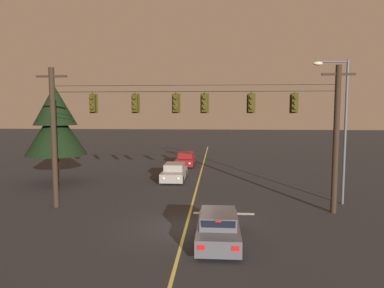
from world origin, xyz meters
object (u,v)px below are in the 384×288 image
object	(u,v)px
car_waiting_near_lane	(218,228)
traffic_light_rightmost	(251,103)
traffic_light_left_inner	(135,103)
car_oncoming_trailing	(186,159)
traffic_light_leftmost	(93,103)
car_oncoming_lead	(174,172)
tree_verge_near	(55,124)
traffic_light_right_inner	(205,103)
street_lamp_corner	(341,119)
traffic_light_centre	(176,103)
traffic_light_far_right	(295,103)

from	to	relation	value
car_waiting_near_lane	traffic_light_rightmost	bearing A→B (deg)	69.87
traffic_light_left_inner	car_oncoming_trailing	bearing A→B (deg)	85.05
traffic_light_leftmost	car_oncoming_lead	xyz separation A→B (m)	(3.64, 8.56, -5.49)
car_waiting_near_lane	car_oncoming_lead	size ratio (longest dim) A/B	0.98
traffic_light_rightmost	car_oncoming_lead	bearing A→B (deg)	122.25
traffic_light_left_inner	car_waiting_near_lane	size ratio (longest dim) A/B	0.28
tree_verge_near	traffic_light_right_inner	bearing A→B (deg)	-29.76
traffic_light_leftmost	car_oncoming_trailing	size ratio (longest dim) A/B	0.28
traffic_light_rightmost	street_lamp_corner	world-z (taller)	street_lamp_corner
traffic_light_right_inner	tree_verge_near	distance (m)	13.84
traffic_light_leftmost	traffic_light_centre	distance (m)	4.81
car_waiting_near_lane	traffic_light_centre	bearing A→B (deg)	116.13
traffic_light_far_right	car_oncoming_lead	world-z (taller)	traffic_light_far_right
street_lamp_corner	car_oncoming_trailing	bearing A→B (deg)	126.70
traffic_light_leftmost	tree_verge_near	bearing A→B (deg)	128.91
traffic_light_rightmost	tree_verge_near	distance (m)	16.14
car_waiting_near_lane	traffic_light_right_inner	bearing A→B (deg)	99.16
traffic_light_left_inner	tree_verge_near	bearing A→B (deg)	139.47
traffic_light_rightmost	tree_verge_near	size ratio (longest dim) A/B	0.16
traffic_light_far_right	traffic_light_leftmost	bearing A→B (deg)	180.00
traffic_light_rightmost	car_oncoming_trailing	world-z (taller)	traffic_light_rightmost
traffic_light_left_inner	traffic_light_far_right	size ratio (longest dim) A/B	1.00
car_waiting_near_lane	street_lamp_corner	distance (m)	11.05
car_waiting_near_lane	car_oncoming_trailing	world-z (taller)	same
car_oncoming_trailing	car_oncoming_lead	bearing A→B (deg)	-91.85
traffic_light_rightmost	car_oncoming_trailing	distance (m)	17.96
traffic_light_far_right	car_oncoming_lead	bearing A→B (deg)	132.21
traffic_light_leftmost	car_oncoming_lead	bearing A→B (deg)	66.98
traffic_light_rightmost	traffic_light_far_right	size ratio (longest dim) A/B	1.00
traffic_light_right_inner	car_oncoming_lead	xyz separation A→B (m)	(-2.80, 8.56, -5.49)
traffic_light_centre	traffic_light_leftmost	bearing A→B (deg)	180.00
traffic_light_centre	car_waiting_near_lane	bearing A→B (deg)	-63.87
street_lamp_corner	car_waiting_near_lane	bearing A→B (deg)	-136.84
car_oncoming_trailing	street_lamp_corner	world-z (taller)	street_lamp_corner
traffic_light_leftmost	traffic_light_far_right	distance (m)	11.40
traffic_light_right_inner	car_oncoming_trailing	distance (m)	17.39
street_lamp_corner	tree_verge_near	distance (m)	20.68
traffic_light_left_inner	street_lamp_corner	xyz separation A→B (m)	(12.10, 1.97, -0.94)
traffic_light_rightmost	traffic_light_right_inner	bearing A→B (deg)	180.00
traffic_light_far_right	car_oncoming_trailing	distance (m)	18.77
traffic_light_left_inner	traffic_light_leftmost	bearing A→B (deg)	180.00
traffic_light_left_inner	street_lamp_corner	distance (m)	12.29
traffic_light_far_right	car_oncoming_trailing	bearing A→B (deg)	114.73
traffic_light_rightmost	car_oncoming_lead	xyz separation A→B (m)	(-5.40, 8.56, -5.49)
traffic_light_leftmost	traffic_light_rightmost	xyz separation A→B (m)	(9.03, 0.00, 0.00)
tree_verge_near	traffic_light_rightmost	bearing A→B (deg)	-25.16
traffic_light_rightmost	car_waiting_near_lane	distance (m)	7.59
car_oncoming_trailing	tree_verge_near	distance (m)	13.95
traffic_light_centre	car_oncoming_lead	size ratio (longest dim) A/B	0.28
traffic_light_right_inner	car_oncoming_lead	distance (m)	10.54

